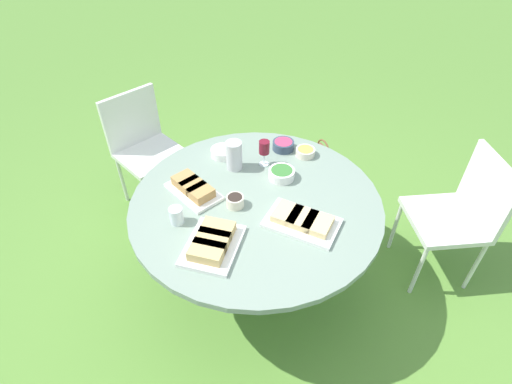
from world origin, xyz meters
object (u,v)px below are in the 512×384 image
object	(u,v)px
chair_near_left	(460,210)
water_pitcher	(233,155)
chair_near_right	(143,142)
handbag	(321,164)
wine_glass	(264,148)
dining_table	(256,211)

from	to	relation	value
chair_near_left	water_pitcher	xyz separation A→B (m)	(0.71, 1.20, 0.29)
chair_near_right	chair_near_left	bearing A→B (deg)	-133.17
chair_near_left	chair_near_right	xyz separation A→B (m)	(1.52, 1.62, 0.00)
chair_near_right	water_pitcher	world-z (taller)	water_pitcher
chair_near_left	handbag	size ratio (longest dim) A/B	2.42
wine_glass	handbag	world-z (taller)	wine_glass
wine_glass	handbag	bearing A→B (deg)	-56.74
chair_near_right	water_pitcher	size ratio (longest dim) A/B	4.89
water_pitcher	wine_glass	distance (m)	0.19
handbag	dining_table	bearing A→B (deg)	129.61
dining_table	handbag	distance (m)	1.36
chair_near_right	handbag	bearing A→B (deg)	-103.24
water_pitcher	wine_glass	bearing A→B (deg)	-103.26
chair_near_left	wine_glass	distance (m)	1.26
chair_near_left	chair_near_right	size ratio (longest dim) A/B	1.00
chair_near_right	wine_glass	world-z (taller)	chair_near_right
dining_table	water_pitcher	bearing A→B (deg)	0.87
dining_table	handbag	size ratio (longest dim) A/B	3.81
water_pitcher	wine_glass	world-z (taller)	water_pitcher
wine_glass	chair_near_right	bearing A→B (deg)	35.43
dining_table	handbag	world-z (taller)	dining_table
dining_table	chair_near_right	size ratio (longest dim) A/B	1.57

